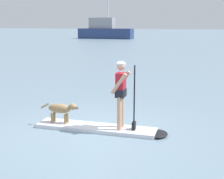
% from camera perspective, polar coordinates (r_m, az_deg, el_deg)
% --- Properties ---
extents(ground_plane, '(400.00, 400.00, 0.00)m').
position_cam_1_polar(ground_plane, '(8.43, -2.95, -7.24)').
color(ground_plane, gray).
extents(paddleboard, '(3.56, 1.20, 0.10)m').
position_cam_1_polar(paddleboard, '(8.35, -1.46, -7.07)').
color(paddleboard, silver).
rests_on(paddleboard, ground_plane).
extents(person_paddler, '(0.64, 0.53, 1.74)m').
position_cam_1_polar(person_paddler, '(7.94, 1.71, -0.12)').
color(person_paddler, tan).
rests_on(person_paddler, paddleboard).
extents(dog, '(1.12, 0.32, 0.57)m').
position_cam_1_polar(dog, '(8.66, -9.17, -3.53)').
color(dog, '#997A51').
rests_on(dog, paddleboard).
extents(moored_boat_port, '(11.27, 4.20, 12.05)m').
position_cam_1_polar(moored_boat_port, '(64.52, -1.31, 10.58)').
color(moored_boat_port, navy).
rests_on(moored_boat_port, ground_plane).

